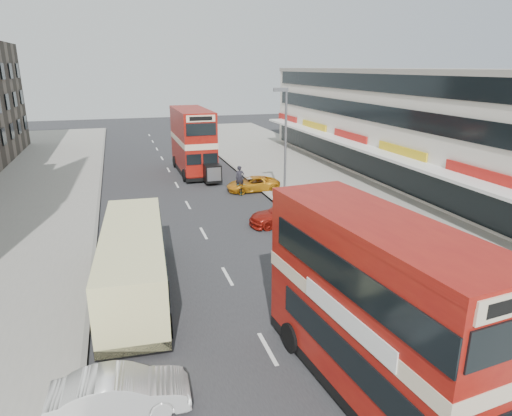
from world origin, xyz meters
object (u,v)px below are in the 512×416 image
object	(u,v)px
car_left_front	(120,393)
car_right_b	(253,184)
street_lamp	(284,138)
cyclist	(240,184)
bus_second	(193,141)
pedestrian_near	(318,199)
coach	(134,260)
car_right_a	(286,214)
bus_main	(376,309)

from	to	relation	value
car_left_front	car_right_b	bearing A→B (deg)	-22.58
street_lamp	cyclist	world-z (taller)	street_lamp
bus_second	pedestrian_near	bearing A→B (deg)	111.33
street_lamp	pedestrian_near	xyz separation A→B (m)	(1.52, -2.55, -3.72)
coach	cyclist	distance (m)	16.51
street_lamp	pedestrian_near	size ratio (longest dim) A/B	4.43
coach	car_right_b	bearing A→B (deg)	60.01
car_right_a	car_right_b	size ratio (longest dim) A/B	1.11
street_lamp	car_right_b	xyz separation A→B (m)	(-0.99, 4.27, -4.21)
bus_second	coach	distance (m)	23.47
street_lamp	pedestrian_near	bearing A→B (deg)	-59.11
car_right_b	pedestrian_near	xyz separation A→B (m)	(2.52, -6.81, 0.49)
coach	car_right_b	distance (m)	17.61
pedestrian_near	car_right_b	bearing A→B (deg)	-82.33
coach	car_right_a	bearing A→B (deg)	38.09
street_lamp	cyclist	size ratio (longest dim) A/B	3.66
car_right_a	cyclist	distance (m)	7.71
cyclist	pedestrian_near	bearing A→B (deg)	-54.66
bus_second	cyclist	bearing A→B (deg)	103.92
street_lamp	car_right_b	distance (m)	6.07
bus_second	coach	bearing A→B (deg)	73.84
street_lamp	car_left_front	distance (m)	21.43
car_right_a	car_right_b	distance (m)	8.19
bus_second	pedestrian_near	size ratio (longest dim) A/B	5.59
bus_second	cyclist	xyz separation A→B (m)	(2.16, -8.43, -2.19)
street_lamp	cyclist	distance (m)	5.90
car_left_front	cyclist	xyz separation A→B (m)	(9.27, 21.36, 0.14)
bus_second	car_right_b	distance (m)	8.91
car_right_a	bus_main	bearing A→B (deg)	-11.75
coach	car_right_b	size ratio (longest dim) A/B	2.43
bus_second	car_left_front	xyz separation A→B (m)	(-7.11, -29.79, -2.33)
street_lamp	coach	bearing A→B (deg)	-135.85
street_lamp	car_right_a	size ratio (longest dim) A/B	1.75
bus_main	bus_second	bearing A→B (deg)	-95.69
bus_main	car_right_b	world-z (taller)	bus_main
bus_main	bus_second	world-z (taller)	bus_second
bus_second	car_right_a	size ratio (longest dim) A/B	2.21
car_left_front	car_right_a	bearing A→B (deg)	-33.56
car_left_front	car_right_a	xyz separation A→B (m)	(10.16, 13.71, 0.03)
street_lamp	coach	world-z (taller)	street_lamp
car_right_a	cyclist	size ratio (longest dim) A/B	2.09
car_left_front	car_right_a	distance (m)	17.06
bus_main	car_right_a	world-z (taller)	bus_main
bus_main	car_left_front	world-z (taller)	bus_main
cyclist	car_left_front	bearing A→B (deg)	-108.73
bus_main	car_right_b	size ratio (longest dim) A/B	2.33
coach	car_right_a	distance (m)	11.44
coach	cyclist	bearing A→B (deg)	62.48
pedestrian_near	cyclist	bearing A→B (deg)	-71.98
car_right_b	street_lamp	bearing A→B (deg)	12.45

